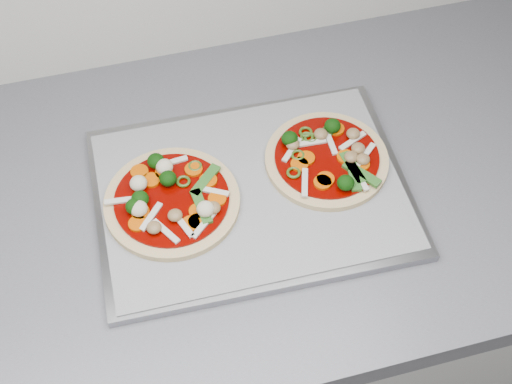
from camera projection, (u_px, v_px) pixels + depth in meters
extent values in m
cube|color=beige|center=(424.00, 290.00, 1.44)|extent=(3.60, 0.60, 0.86)
cube|color=slate|center=(480.00, 147.00, 1.08)|extent=(3.60, 0.60, 0.04)
cube|color=gray|center=(251.00, 193.00, 0.99)|extent=(0.44, 0.33, 0.01)
cube|color=gray|center=(251.00, 189.00, 0.99)|extent=(0.42, 0.31, 0.00)
cylinder|color=#D5B781|center=(172.00, 202.00, 0.97)|extent=(0.24, 0.24, 0.01)
cylinder|color=#6C0300|center=(172.00, 199.00, 0.96)|extent=(0.20, 0.20, 0.00)
cube|color=beige|center=(204.00, 224.00, 0.93)|extent=(0.04, 0.04, 0.00)
cylinder|color=#CD5000|center=(217.00, 199.00, 0.96)|extent=(0.04, 0.04, 0.00)
ellipsoid|color=beige|center=(205.00, 209.00, 0.94)|extent=(0.03, 0.03, 0.02)
ellipsoid|color=beige|center=(164.00, 167.00, 0.98)|extent=(0.03, 0.03, 0.02)
cylinder|color=#CD5000|center=(138.00, 224.00, 0.93)|extent=(0.03, 0.03, 0.00)
cube|color=#346423|center=(201.00, 207.00, 0.95)|extent=(0.02, 0.06, 0.00)
cylinder|color=#CD5000|center=(191.00, 224.00, 0.93)|extent=(0.03, 0.03, 0.00)
cylinder|color=#CD5000|center=(140.00, 212.00, 0.94)|extent=(0.03, 0.03, 0.00)
cylinder|color=#CD5000|center=(139.00, 172.00, 0.98)|extent=(0.03, 0.03, 0.00)
cube|color=beige|center=(166.00, 231.00, 0.93)|extent=(0.03, 0.05, 0.00)
cylinder|color=#CD5000|center=(208.00, 180.00, 0.98)|extent=(0.04, 0.04, 0.00)
ellipsoid|color=#0B3608|center=(134.00, 207.00, 0.94)|extent=(0.03, 0.03, 0.02)
cube|color=beige|center=(122.00, 200.00, 0.95)|extent=(0.05, 0.01, 0.00)
torus|color=#304C14|center=(183.00, 181.00, 0.97)|extent=(0.03, 0.03, 0.00)
ellipsoid|color=#0B3608|center=(140.00, 199.00, 0.95)|extent=(0.03, 0.03, 0.02)
cube|color=beige|center=(171.00, 162.00, 0.99)|extent=(0.05, 0.01, 0.00)
cube|color=beige|center=(183.00, 224.00, 0.93)|extent=(0.02, 0.05, 0.00)
ellipsoid|color=olive|center=(213.00, 208.00, 0.94)|extent=(0.03, 0.03, 0.01)
cylinder|color=#CD5000|center=(198.00, 222.00, 0.93)|extent=(0.03, 0.03, 0.00)
ellipsoid|color=beige|center=(139.00, 208.00, 0.94)|extent=(0.03, 0.03, 0.02)
ellipsoid|color=#0B3608|center=(168.00, 179.00, 0.97)|extent=(0.03, 0.03, 0.02)
cylinder|color=#CD5000|center=(194.00, 169.00, 0.99)|extent=(0.03, 0.03, 0.00)
cylinder|color=#CD5000|center=(151.00, 180.00, 0.98)|extent=(0.03, 0.03, 0.00)
ellipsoid|color=beige|center=(139.00, 183.00, 0.96)|extent=(0.03, 0.03, 0.02)
cylinder|color=#CD5000|center=(198.00, 211.00, 0.94)|extent=(0.03, 0.03, 0.00)
ellipsoid|color=olive|center=(154.00, 228.00, 0.92)|extent=(0.02, 0.02, 0.01)
ellipsoid|color=#0B3608|center=(156.00, 161.00, 0.99)|extent=(0.03, 0.03, 0.02)
ellipsoid|color=olive|center=(175.00, 215.00, 0.94)|extent=(0.02, 0.02, 0.01)
cylinder|color=#CD5000|center=(164.00, 172.00, 0.98)|extent=(0.04, 0.04, 0.00)
torus|color=#304C14|center=(195.00, 166.00, 0.99)|extent=(0.02, 0.02, 0.00)
cube|color=beige|center=(151.00, 217.00, 0.94)|extent=(0.04, 0.04, 0.00)
torus|color=#304C14|center=(139.00, 199.00, 0.96)|extent=(0.03, 0.03, 0.00)
cube|color=#346423|center=(205.00, 180.00, 0.98)|extent=(0.05, 0.05, 0.00)
cube|color=beige|center=(212.00, 191.00, 0.96)|extent=(0.05, 0.03, 0.00)
cylinder|color=#D5B781|center=(327.00, 160.00, 1.01)|extent=(0.21, 0.21, 0.01)
cylinder|color=#6C0300|center=(327.00, 157.00, 1.01)|extent=(0.18, 0.18, 0.00)
cube|color=beige|center=(353.00, 141.00, 1.02)|extent=(0.05, 0.03, 0.00)
cylinder|color=#CD5000|center=(306.00, 158.00, 1.00)|extent=(0.03, 0.03, 0.00)
torus|color=#304C14|center=(311.00, 138.00, 1.02)|extent=(0.03, 0.03, 0.00)
cube|color=beige|center=(305.00, 183.00, 0.97)|extent=(0.02, 0.05, 0.00)
cube|color=#346423|center=(353.00, 168.00, 0.99)|extent=(0.02, 0.06, 0.00)
cylinder|color=#CD5000|center=(299.00, 164.00, 0.99)|extent=(0.03, 0.03, 0.00)
torus|color=#304C14|center=(294.00, 173.00, 0.98)|extent=(0.02, 0.02, 0.00)
cube|color=#346423|center=(362.00, 174.00, 0.98)|extent=(0.05, 0.06, 0.00)
torus|color=#304C14|center=(306.00, 132.00, 1.03)|extent=(0.03, 0.03, 0.00)
cylinder|color=#CD5000|center=(326.00, 179.00, 0.98)|extent=(0.03, 0.03, 0.00)
ellipsoid|color=olive|center=(351.00, 157.00, 1.00)|extent=(0.03, 0.03, 0.01)
ellipsoid|color=olive|center=(321.00, 134.00, 1.02)|extent=(0.02, 0.02, 0.01)
cube|color=#346423|center=(353.00, 174.00, 0.98)|extent=(0.02, 0.06, 0.00)
ellipsoid|color=olive|center=(358.00, 148.00, 1.00)|extent=(0.03, 0.03, 0.01)
ellipsoid|color=olive|center=(363.00, 159.00, 0.99)|extent=(0.03, 0.03, 0.01)
ellipsoid|color=#0B3608|center=(346.00, 183.00, 0.96)|extent=(0.03, 0.03, 0.02)
cube|color=beige|center=(330.00, 142.00, 1.02)|extent=(0.01, 0.05, 0.00)
torus|color=#304C14|center=(307.00, 137.00, 1.02)|extent=(0.03, 0.03, 0.00)
ellipsoid|color=#0B3608|center=(333.00, 126.00, 1.03)|extent=(0.03, 0.03, 0.02)
ellipsoid|color=#0B3608|center=(290.00, 139.00, 1.01)|extent=(0.03, 0.03, 0.02)
ellipsoid|color=olive|center=(353.00, 134.00, 1.02)|extent=(0.03, 0.03, 0.01)
torus|color=#304C14|center=(329.00, 130.00, 1.03)|extent=(0.02, 0.02, 0.00)
cylinder|color=#CD5000|center=(336.00, 129.00, 1.03)|extent=(0.03, 0.03, 0.00)
cube|color=beige|center=(292.00, 150.00, 1.01)|extent=(0.04, 0.04, 0.00)
torus|color=#304C14|center=(298.00, 155.00, 1.00)|extent=(0.03, 0.03, 0.00)
cylinder|color=#CD5000|center=(345.00, 157.00, 1.00)|extent=(0.04, 0.04, 0.00)
cube|color=beige|center=(310.00, 143.00, 1.02)|extent=(0.05, 0.01, 0.00)
cube|color=beige|center=(359.00, 177.00, 0.98)|extent=(0.01, 0.05, 0.00)
cylinder|color=#CD5000|center=(323.00, 182.00, 0.97)|extent=(0.04, 0.04, 0.00)
ellipsoid|color=olive|center=(293.00, 144.00, 1.01)|extent=(0.03, 0.03, 0.01)
cylinder|color=#CD5000|center=(361.00, 164.00, 0.99)|extent=(0.03, 0.03, 0.00)
cube|color=beige|center=(365.00, 155.00, 1.00)|extent=(0.04, 0.04, 0.00)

